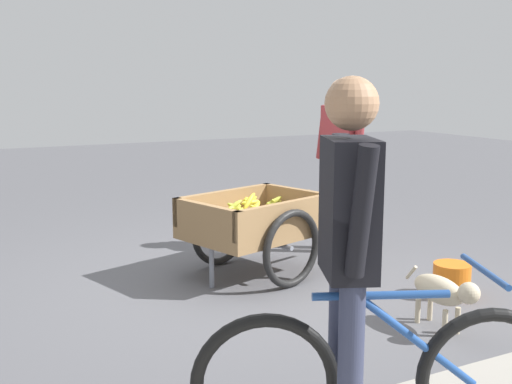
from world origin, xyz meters
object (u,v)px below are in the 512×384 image
object	(u,v)px
vendor_person	(340,149)
bicycle	(378,377)
dog	(443,291)
plastic_bucket	(452,280)
fruit_cart	(254,225)
cyclist_person	(348,235)

from	to	relation	value
vendor_person	bicycle	distance (m)	3.44
bicycle	dog	bearing A→B (deg)	-143.79
vendor_person	plastic_bucket	world-z (taller)	vendor_person
fruit_cart	cyclist_person	size ratio (longest dim) A/B	1.08
vendor_person	dog	world-z (taller)	vendor_person
fruit_cart	cyclist_person	bearing A→B (deg)	72.03
vendor_person	fruit_cart	bearing A→B (deg)	17.12
cyclist_person	plastic_bucket	world-z (taller)	cyclist_person
vendor_person	bicycle	size ratio (longest dim) A/B	1.07
fruit_cart	bicycle	size ratio (longest dim) A/B	1.16
fruit_cart	bicycle	world-z (taller)	bicycle
bicycle	dog	size ratio (longest dim) A/B	2.30
fruit_cart	dog	bearing A→B (deg)	109.25
cyclist_person	dog	distance (m)	1.78
fruit_cart	vendor_person	distance (m)	1.28
fruit_cart	plastic_bucket	size ratio (longest dim) A/B	6.31
dog	plastic_bucket	size ratio (longest dim) A/B	2.37
cyclist_person	plastic_bucket	bearing A→B (deg)	-145.56
bicycle	cyclist_person	world-z (taller)	cyclist_person
fruit_cart	vendor_person	size ratio (longest dim) A/B	1.08
vendor_person	cyclist_person	bearing A→B (deg)	56.01
vendor_person	bicycle	world-z (taller)	vendor_person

